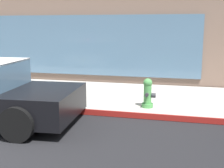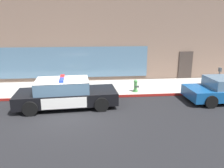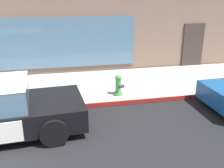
{
  "view_description": "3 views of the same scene",
  "coord_description": "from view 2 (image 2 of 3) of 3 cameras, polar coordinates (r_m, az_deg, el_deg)",
  "views": [
    {
      "loc": [
        4.49,
        -4.49,
        2.15
      ],
      "look_at": [
        2.76,
        2.49,
        0.74
      ],
      "focal_mm": 48.25,
      "sensor_mm": 36.0,
      "label": 1
    },
    {
      "loc": [
        1.03,
        -9.46,
        3.98
      ],
      "look_at": [
        2.19,
        2.33,
        0.76
      ],
      "focal_mm": 35.41,
      "sensor_mm": 36.0,
      "label": 2
    },
    {
      "loc": [
        1.73,
        -5.24,
        3.46
      ],
      "look_at": [
        3.3,
        2.27,
        0.72
      ],
      "focal_mm": 41.61,
      "sensor_mm": 36.0,
      "label": 3
    }
  ],
  "objects": [
    {
      "name": "parking_meter",
      "position": [
        14.68,
        25.97,
        2.26
      ],
      "size": [
        0.12,
        0.18,
        1.34
      ],
      "color": "slate",
      "rests_on": "sidewalk"
    },
    {
      "name": "storefront_building",
      "position": [
        19.29,
        -6.84,
        16.38
      ],
      "size": [
        23.8,
        8.29,
        8.82
      ],
      "color": "#7A6051",
      "rests_on": "ground"
    },
    {
      "name": "police_cruiser",
      "position": [
        11.15,
        -11.86,
        -2.35
      ],
      "size": [
        4.97,
        2.38,
        1.49
      ],
      "rotation": [
        0.0,
        0.0,
        0.07
      ],
      "color": "black",
      "rests_on": "ground"
    },
    {
      "name": "sidewalk",
      "position": [
        14.0,
        -9.62,
        -1.2
      ],
      "size": [
        48.0,
        3.46,
        0.15
      ],
      "primitive_type": "cube",
      "color": "#B2ADA3",
      "rests_on": "ground"
    },
    {
      "name": "fire_hydrant",
      "position": [
        12.92,
        6.12,
        -0.49
      ],
      "size": [
        0.34,
        0.39,
        0.73
      ],
      "color": "#4C994C",
      "rests_on": "sidewalk"
    },
    {
      "name": "curb_red_paint",
      "position": [
        12.34,
        -10.14,
        -3.48
      ],
      "size": [
        28.8,
        0.04,
        0.14
      ],
      "primitive_type": "cube",
      "color": "maroon",
      "rests_on": "ground"
    },
    {
      "name": "ground",
      "position": [
        10.32,
        -11.01,
        -7.79
      ],
      "size": [
        48.0,
        48.0,
        0.0
      ],
      "primitive_type": "plane",
      "color": "black"
    }
  ]
}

